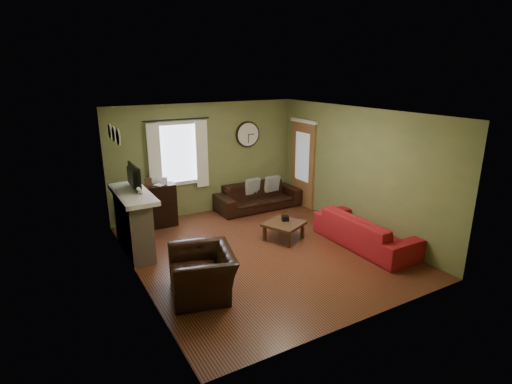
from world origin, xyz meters
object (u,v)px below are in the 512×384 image
bookshelf (157,206)px  armchair (202,273)px  sofa_brown (258,196)px  sofa_red (365,231)px  coffee_table (284,231)px

bookshelf → armchair: bearing=-93.8°
sofa_brown → sofa_red: bearing=-76.9°
bookshelf → sofa_red: bearing=-42.8°
armchair → coffee_table: 2.46m
armchair → sofa_brown: bearing=151.7°
bookshelf → armchair: (-0.20, -3.03, -0.13)m
armchair → bookshelf: bearing=-170.0°
bookshelf → armchair: 3.04m
armchair → coffee_table: size_ratio=1.55×
sofa_brown → sofa_red: size_ratio=0.98×
sofa_red → armchair: size_ratio=2.02×
sofa_brown → armchair: armchair is taller
sofa_red → bookshelf: bearing=47.2°
bookshelf → sofa_brown: size_ratio=0.45×
sofa_brown → armchair: 4.07m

